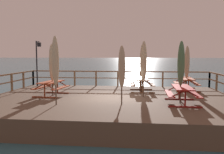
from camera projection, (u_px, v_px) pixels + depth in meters
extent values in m
plane|color=#2D5B6B|center=(111.00, 113.00, 12.67)|extent=(600.00, 600.00, 0.00)
cube|color=brown|center=(111.00, 105.00, 12.64)|extent=(12.83, 9.40, 0.86)
cube|color=brown|center=(118.00, 71.00, 17.01)|extent=(12.53, 0.09, 0.08)
cube|color=brown|center=(118.00, 78.00, 17.05)|extent=(12.53, 0.07, 0.06)
cube|color=brown|center=(33.00, 78.00, 17.73)|extent=(0.10, 0.10, 1.05)
cube|color=brown|center=(54.00, 78.00, 17.56)|extent=(0.10, 0.10, 1.05)
cube|color=brown|center=(75.00, 78.00, 17.39)|extent=(0.10, 0.10, 1.05)
cube|color=brown|center=(96.00, 79.00, 17.23)|extent=(0.10, 0.10, 1.05)
cube|color=brown|center=(118.00, 79.00, 17.06)|extent=(0.10, 0.10, 1.05)
cube|color=brown|center=(140.00, 79.00, 16.89)|extent=(0.10, 0.10, 1.05)
cube|color=brown|center=(163.00, 79.00, 16.72)|extent=(0.10, 0.10, 1.05)
cube|color=brown|center=(186.00, 80.00, 16.55)|extent=(0.10, 0.10, 1.05)
cube|color=brown|center=(209.00, 80.00, 16.39)|extent=(0.10, 0.10, 1.05)
cube|color=brown|center=(12.00, 83.00, 14.72)|extent=(0.10, 0.10, 1.05)
cube|color=brown|center=(23.00, 80.00, 16.23)|extent=(0.10, 0.10, 1.05)
cube|color=brown|center=(33.00, 78.00, 17.73)|extent=(0.10, 0.10, 1.05)
cube|color=brown|center=(217.00, 82.00, 14.88)|extent=(0.10, 0.10, 1.05)
cube|color=brown|center=(209.00, 80.00, 16.39)|extent=(0.10, 0.10, 1.05)
cube|color=#993819|center=(51.00, 82.00, 13.13)|extent=(0.94, 1.99, 0.05)
cube|color=#993819|center=(61.00, 88.00, 13.04)|extent=(0.47, 1.94, 0.04)
cube|color=#993819|center=(42.00, 87.00, 13.27)|extent=(0.47, 1.94, 0.04)
cube|color=maroon|center=(45.00, 97.00, 12.43)|extent=(1.40, 0.22, 0.06)
cylinder|color=maroon|center=(45.00, 91.00, 12.40)|extent=(0.07, 0.07, 0.74)
cylinder|color=maroon|center=(50.00, 87.00, 12.32)|extent=(0.63, 0.12, 0.37)
cylinder|color=maroon|center=(39.00, 86.00, 12.43)|extent=(0.63, 0.12, 0.37)
cube|color=maroon|center=(58.00, 93.00, 13.95)|extent=(1.40, 0.22, 0.06)
cylinder|color=maroon|center=(57.00, 87.00, 13.92)|extent=(0.07, 0.07, 0.74)
cylinder|color=maroon|center=(62.00, 83.00, 13.84)|extent=(0.63, 0.12, 0.37)
cylinder|color=maroon|center=(53.00, 83.00, 13.96)|extent=(0.63, 0.12, 0.37)
cube|color=maroon|center=(182.00, 87.00, 10.95)|extent=(0.83, 2.21, 0.05)
cube|color=maroon|center=(195.00, 94.00, 10.90)|extent=(0.35, 2.20, 0.04)
cube|color=maroon|center=(169.00, 93.00, 11.05)|extent=(0.35, 2.20, 0.04)
cube|color=maroon|center=(185.00, 107.00, 10.11)|extent=(1.40, 0.12, 0.06)
cylinder|color=maroon|center=(185.00, 99.00, 10.08)|extent=(0.07, 0.07, 0.74)
cylinder|color=maroon|center=(192.00, 94.00, 10.02)|extent=(0.63, 0.08, 0.37)
cylinder|color=maroon|center=(179.00, 93.00, 10.10)|extent=(0.63, 0.08, 0.37)
cube|color=maroon|center=(179.00, 99.00, 11.92)|extent=(1.40, 0.12, 0.06)
cylinder|color=maroon|center=(179.00, 92.00, 11.89)|extent=(0.07, 0.07, 0.74)
cylinder|color=maroon|center=(185.00, 88.00, 11.83)|extent=(0.63, 0.08, 0.37)
cylinder|color=maroon|center=(174.00, 88.00, 11.90)|extent=(0.63, 0.08, 0.37)
cube|color=brown|center=(142.00, 79.00, 14.54)|extent=(0.87, 1.70, 0.05)
cube|color=brown|center=(151.00, 84.00, 14.54)|extent=(0.39, 1.67, 0.04)
cube|color=brown|center=(133.00, 84.00, 14.59)|extent=(0.39, 1.67, 0.04)
cube|color=brown|center=(143.00, 93.00, 13.96)|extent=(1.40, 0.17, 0.06)
cylinder|color=brown|center=(143.00, 87.00, 13.93)|extent=(0.07, 0.07, 0.74)
cylinder|color=brown|center=(148.00, 83.00, 13.90)|extent=(0.63, 0.10, 0.37)
cylinder|color=brown|center=(138.00, 83.00, 13.92)|extent=(0.63, 0.10, 0.37)
cube|color=brown|center=(141.00, 89.00, 15.24)|extent=(1.40, 0.17, 0.06)
cylinder|color=brown|center=(141.00, 84.00, 15.21)|extent=(0.07, 0.07, 0.74)
cylinder|color=brown|center=(146.00, 81.00, 15.18)|extent=(0.63, 0.10, 0.37)
cylinder|color=brown|center=(137.00, 81.00, 15.21)|extent=(0.63, 0.10, 0.37)
cube|color=#993819|center=(186.00, 78.00, 15.09)|extent=(0.85, 2.23, 0.05)
cube|color=#993819|center=(195.00, 83.00, 15.03)|extent=(0.37, 2.21, 0.04)
cube|color=#993819|center=(177.00, 83.00, 15.20)|extent=(0.37, 2.21, 0.04)
cube|color=maroon|center=(188.00, 92.00, 14.25)|extent=(1.40, 0.14, 0.06)
cylinder|color=maroon|center=(188.00, 86.00, 14.22)|extent=(0.07, 0.07, 0.74)
cylinder|color=maroon|center=(193.00, 83.00, 14.16)|extent=(0.63, 0.08, 0.37)
cylinder|color=maroon|center=(184.00, 82.00, 14.24)|extent=(0.63, 0.08, 0.37)
cube|color=maroon|center=(184.00, 88.00, 16.06)|extent=(1.40, 0.14, 0.06)
cylinder|color=maroon|center=(184.00, 83.00, 16.03)|extent=(0.07, 0.07, 0.74)
cylinder|color=maroon|center=(188.00, 79.00, 15.97)|extent=(0.63, 0.08, 0.37)
cylinder|color=maroon|center=(180.00, 79.00, 16.05)|extent=(0.63, 0.08, 0.37)
cylinder|color=#4C3828|center=(52.00, 71.00, 13.10)|extent=(0.06, 0.06, 2.65)
ellipsoid|color=#CCB793|center=(52.00, 63.00, 13.05)|extent=(0.32, 0.32, 2.01)
cylinder|color=#7A6E58|center=(52.00, 65.00, 13.07)|extent=(0.21, 0.21, 0.05)
cone|color=#4C3828|center=(52.00, 45.00, 12.97)|extent=(0.10, 0.10, 0.14)
cylinder|color=#4C3828|center=(181.00, 74.00, 10.91)|extent=(0.06, 0.06, 2.69)
ellipsoid|color=#4C704C|center=(181.00, 63.00, 10.86)|extent=(0.32, 0.32, 2.04)
cylinder|color=#2D432D|center=(181.00, 67.00, 10.88)|extent=(0.21, 0.21, 0.05)
cone|color=#4C3828|center=(182.00, 43.00, 10.78)|extent=(0.10, 0.10, 0.14)
cylinder|color=#4C3828|center=(142.00, 69.00, 14.41)|extent=(0.06, 0.06, 2.71)
ellipsoid|color=tan|center=(142.00, 61.00, 14.37)|extent=(0.32, 0.32, 2.06)
cylinder|color=#71614F|center=(142.00, 64.00, 14.38)|extent=(0.21, 0.21, 0.05)
cone|color=#4C3828|center=(143.00, 45.00, 14.28)|extent=(0.10, 0.10, 0.14)
cylinder|color=#4C3828|center=(187.00, 69.00, 14.96)|extent=(0.06, 0.06, 2.63)
ellipsoid|color=tan|center=(187.00, 62.00, 14.92)|extent=(0.32, 0.32, 2.00)
cylinder|color=#71614F|center=(187.00, 64.00, 14.93)|extent=(0.21, 0.21, 0.05)
cone|color=#4C3828|center=(187.00, 47.00, 14.84)|extent=(0.10, 0.10, 0.14)
cylinder|color=#4C3828|center=(144.00, 71.00, 12.53)|extent=(0.06, 0.06, 2.77)
ellipsoid|color=#CCB793|center=(144.00, 61.00, 12.48)|extent=(0.32, 0.32, 2.11)
cylinder|color=#7A6E58|center=(144.00, 64.00, 12.50)|extent=(0.21, 0.21, 0.05)
cone|color=#4C3828|center=(144.00, 43.00, 12.40)|extent=(0.10, 0.10, 0.14)
cylinder|color=#4C3828|center=(56.00, 73.00, 10.55)|extent=(0.06, 0.06, 2.87)
ellipsoid|color=#CCB793|center=(55.00, 61.00, 10.50)|extent=(0.32, 0.32, 2.18)
cylinder|color=#7A6E58|center=(55.00, 65.00, 10.51)|extent=(0.21, 0.21, 0.05)
cone|color=#4C3828|center=(55.00, 38.00, 10.41)|extent=(0.10, 0.10, 0.14)
cylinder|color=#4C3828|center=(122.00, 77.00, 10.74)|extent=(0.06, 0.06, 2.48)
ellipsoid|color=tan|center=(122.00, 67.00, 10.70)|extent=(0.32, 0.32, 1.89)
cylinder|color=#71614F|center=(122.00, 70.00, 10.72)|extent=(0.21, 0.21, 0.05)
cone|color=#4C3828|center=(122.00, 47.00, 10.63)|extent=(0.10, 0.10, 0.14)
cylinder|color=black|center=(37.00, 64.00, 17.03)|extent=(0.09, 0.09, 3.20)
cylinder|color=black|center=(38.00, 42.00, 16.68)|extent=(0.42, 0.44, 0.06)
cube|color=black|center=(39.00, 45.00, 16.48)|extent=(0.20, 0.20, 0.28)
sphere|color=#F4E08C|center=(39.00, 45.00, 16.48)|extent=(0.14, 0.14, 0.14)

